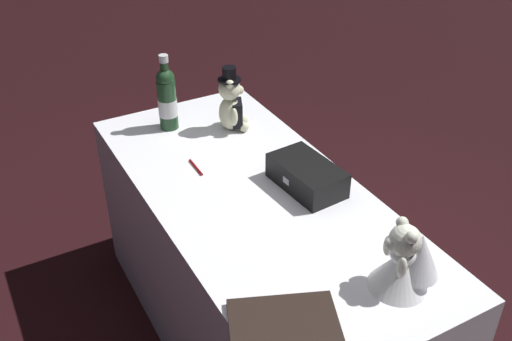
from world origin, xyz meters
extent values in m
plane|color=black|center=(0.00, 0.00, 0.00)|extent=(12.00, 12.00, 0.00)
cube|color=white|center=(0.00, 0.00, 0.39)|extent=(1.65, 0.74, 0.78)
ellipsoid|color=beige|center=(-0.48, 0.14, 0.85)|extent=(0.11, 0.10, 0.15)
cube|color=black|center=(-0.47, 0.17, 0.85)|extent=(0.10, 0.08, 0.11)
sphere|color=beige|center=(-0.48, 0.14, 0.97)|extent=(0.09, 0.09, 0.09)
sphere|color=beige|center=(-0.47, 0.18, 0.96)|extent=(0.04, 0.04, 0.04)
sphere|color=beige|center=(-0.45, 0.13, 1.00)|extent=(0.04, 0.04, 0.04)
sphere|color=beige|center=(-0.51, 0.15, 1.00)|extent=(0.04, 0.04, 0.04)
ellipsoid|color=beige|center=(-0.42, 0.13, 0.86)|extent=(0.03, 0.03, 0.08)
ellipsoid|color=beige|center=(-0.53, 0.17, 0.86)|extent=(0.03, 0.03, 0.08)
sphere|color=beige|center=(-0.43, 0.18, 0.80)|extent=(0.04, 0.04, 0.04)
sphere|color=beige|center=(-0.49, 0.20, 0.80)|extent=(0.04, 0.04, 0.04)
cylinder|color=black|center=(-0.48, 0.14, 1.01)|extent=(0.10, 0.10, 0.01)
cylinder|color=black|center=(-0.48, 0.14, 1.04)|extent=(0.06, 0.06, 0.05)
cone|color=white|center=(0.62, 0.14, 0.84)|extent=(0.18, 0.18, 0.13)
ellipsoid|color=white|center=(0.62, 0.14, 0.90)|extent=(0.08, 0.07, 0.06)
sphere|color=silver|center=(0.62, 0.14, 0.95)|extent=(0.09, 0.09, 0.09)
sphere|color=silver|center=(0.61, 0.10, 0.95)|extent=(0.04, 0.04, 0.04)
sphere|color=silver|center=(0.59, 0.15, 0.99)|extent=(0.04, 0.04, 0.04)
sphere|color=silver|center=(0.65, 0.13, 0.99)|extent=(0.04, 0.04, 0.04)
ellipsoid|color=silver|center=(0.57, 0.13, 0.90)|extent=(0.03, 0.03, 0.08)
ellipsoid|color=silver|center=(0.66, 0.10, 0.90)|extent=(0.03, 0.03, 0.08)
cone|color=white|center=(0.64, 0.19, 0.89)|extent=(0.17, 0.17, 0.14)
cylinder|color=#1D3D21|center=(-0.62, -0.09, 0.89)|extent=(0.08, 0.08, 0.22)
sphere|color=#1D3D21|center=(-0.62, -0.09, 1.01)|extent=(0.08, 0.08, 0.08)
cylinder|color=#1D3D21|center=(-0.62, -0.09, 1.06)|extent=(0.03, 0.03, 0.09)
cylinder|color=silver|center=(-0.62, -0.09, 1.10)|extent=(0.04, 0.04, 0.03)
cylinder|color=silver|center=(-0.62, -0.09, 0.88)|extent=(0.08, 0.08, 0.08)
cylinder|color=maroon|center=(-0.26, -0.12, 0.78)|extent=(0.12, 0.01, 0.01)
cone|color=silver|center=(-0.32, -0.12, 0.78)|extent=(0.01, 0.01, 0.01)
cube|color=black|center=(0.05, 0.19, 0.83)|extent=(0.31, 0.19, 0.10)
cube|color=#B7B7BF|center=(0.05, 0.10, 0.83)|extent=(0.04, 0.01, 0.02)
cube|color=black|center=(0.59, -0.24, 0.79)|extent=(0.30, 0.36, 0.02)
camera|label=1|loc=(1.55, -0.86, 2.03)|focal=41.48mm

